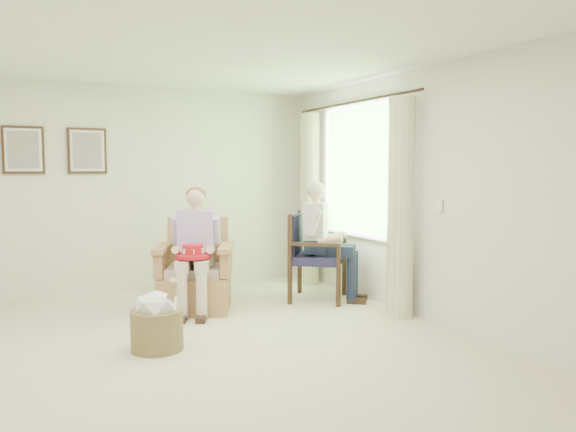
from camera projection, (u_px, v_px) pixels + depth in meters
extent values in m
plane|color=beige|center=(193.00, 355.00, 4.71)|extent=(5.50, 5.50, 0.00)
cube|color=silver|center=(126.00, 190.00, 7.05)|extent=(5.00, 0.04, 2.60)
cube|color=silver|center=(403.00, 237.00, 2.16)|extent=(5.00, 0.04, 2.60)
cube|color=silver|center=(428.00, 195.00, 5.73)|extent=(0.04, 5.50, 2.60)
cube|color=white|center=(188.00, 39.00, 4.50)|extent=(5.00, 5.50, 0.02)
cube|color=#2D6B23|center=(359.00, 170.00, 6.76)|extent=(0.02, 1.40, 1.50)
cube|color=white|center=(359.00, 104.00, 6.69)|extent=(0.04, 1.52, 0.06)
cube|color=white|center=(358.00, 234.00, 6.83)|extent=(0.04, 1.52, 0.06)
cylinder|color=#382114|center=(353.00, 102.00, 6.65)|extent=(0.03, 2.50, 0.03)
cylinder|color=beige|center=(401.00, 208.00, 5.86)|extent=(0.34, 0.34, 2.30)
cylinder|color=beige|center=(309.00, 199.00, 7.61)|extent=(0.34, 0.34, 2.30)
cube|color=#382114|center=(23.00, 150.00, 6.46)|extent=(0.45, 0.03, 0.55)
cube|color=silver|center=(23.00, 150.00, 6.44)|extent=(0.39, 0.01, 0.49)
cube|color=tan|center=(23.00, 150.00, 6.44)|extent=(0.33, 0.01, 0.43)
cube|color=#382114|center=(87.00, 151.00, 6.78)|extent=(0.45, 0.03, 0.55)
cube|color=silver|center=(87.00, 151.00, 6.76)|extent=(0.39, 0.01, 0.49)
cube|color=tan|center=(87.00, 151.00, 6.75)|extent=(0.33, 0.01, 0.43)
cube|color=#AD7A51|center=(195.00, 292.00, 6.24)|extent=(0.75, 0.73, 0.39)
cube|color=beige|center=(196.00, 271.00, 6.19)|extent=(0.58, 0.56, 0.09)
cube|color=#AD7A51|center=(186.00, 242.00, 6.47)|extent=(0.70, 0.21, 0.59)
cube|color=#AD7A51|center=(164.00, 263.00, 6.05)|extent=(0.09, 0.68, 0.28)
cube|color=#AD7A51|center=(224.00, 259.00, 6.36)|extent=(0.09, 0.68, 0.28)
cylinder|color=black|center=(307.00, 288.00, 6.33)|extent=(0.06, 0.06, 0.44)
cylinder|color=black|center=(352.00, 283.00, 6.60)|extent=(0.06, 0.06, 0.44)
cylinder|color=black|center=(285.00, 279.00, 6.83)|extent=(0.06, 0.06, 0.44)
cylinder|color=black|center=(327.00, 275.00, 7.10)|extent=(0.06, 0.06, 0.44)
cube|color=#1D1A3A|center=(318.00, 259.00, 6.69)|extent=(0.58, 0.56, 0.10)
cube|color=#1D1A3A|center=(307.00, 234.00, 6.91)|extent=(0.54, 0.07, 0.50)
cube|color=beige|center=(195.00, 256.00, 6.18)|extent=(0.40, 0.26, 0.16)
cube|color=#C19EE0|center=(195.00, 231.00, 6.17)|extent=(0.39, 0.24, 0.46)
sphere|color=#DDAD8E|center=(194.00, 198.00, 6.13)|extent=(0.21, 0.21, 0.21)
ellipsoid|color=brown|center=(194.00, 195.00, 6.15)|extent=(0.22, 0.22, 0.18)
cube|color=beige|center=(193.00, 265.00, 5.94)|extent=(0.14, 0.44, 0.13)
cube|color=beige|center=(211.00, 263.00, 6.03)|extent=(0.14, 0.44, 0.13)
cylinder|color=beige|center=(199.00, 293.00, 5.79)|extent=(0.12, 0.12, 0.50)
cylinder|color=beige|center=(217.00, 292.00, 5.88)|extent=(0.12, 0.12, 0.50)
cube|color=#1A2039|center=(318.00, 245.00, 6.68)|extent=(0.40, 0.26, 0.16)
cube|color=silver|center=(317.00, 222.00, 6.67)|extent=(0.39, 0.24, 0.46)
sphere|color=#DDAD8E|center=(318.00, 191.00, 6.63)|extent=(0.21, 0.21, 0.21)
ellipsoid|color=#B7B2AD|center=(317.00, 189.00, 6.65)|extent=(0.22, 0.22, 0.18)
cube|color=#1A2039|center=(320.00, 253.00, 6.44)|extent=(0.14, 0.44, 0.13)
cube|color=#1A2039|center=(335.00, 251.00, 6.53)|extent=(0.14, 0.44, 0.13)
cylinder|color=#1A2039|center=(329.00, 281.00, 6.29)|extent=(0.12, 0.12, 0.55)
cylinder|color=#1A2039|center=(344.00, 279.00, 6.38)|extent=(0.12, 0.12, 0.55)
cylinder|color=red|center=(193.00, 256.00, 5.90)|extent=(0.37, 0.37, 0.04)
cylinder|color=red|center=(193.00, 250.00, 5.89)|extent=(0.22, 0.22, 0.12)
cube|color=white|center=(203.00, 250.00, 5.94)|extent=(0.04, 0.01, 0.05)
cube|color=white|center=(197.00, 249.00, 6.00)|extent=(0.03, 0.04, 0.05)
cube|color=white|center=(187.00, 249.00, 5.98)|extent=(0.02, 0.05, 0.05)
cube|color=white|center=(182.00, 250.00, 5.89)|extent=(0.04, 0.03, 0.05)
cube|color=white|center=(185.00, 252.00, 5.80)|extent=(0.04, 0.03, 0.05)
cube|color=white|center=(194.00, 252.00, 5.78)|extent=(0.02, 0.05, 0.05)
cube|color=white|center=(202.00, 251.00, 5.85)|extent=(0.03, 0.04, 0.05)
cylinder|color=tan|center=(157.00, 330.00, 4.84)|extent=(0.58, 0.58, 0.35)
ellipsoid|color=white|center=(156.00, 304.00, 4.83)|extent=(0.40, 0.40, 0.24)
cylinder|color=#A57F56|center=(169.00, 304.00, 4.83)|extent=(0.18, 0.32, 0.52)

